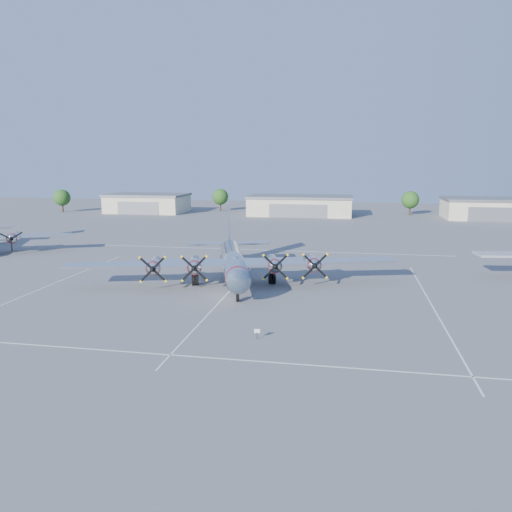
% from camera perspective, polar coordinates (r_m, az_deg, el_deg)
% --- Properties ---
extents(ground, '(260.00, 260.00, 0.00)m').
position_cam_1_polar(ground, '(59.86, -2.49, -3.46)').
color(ground, '#5C5C5F').
rests_on(ground, ground).
extents(parking_lines, '(60.00, 50.08, 0.01)m').
position_cam_1_polar(parking_lines, '(58.21, -2.88, -3.87)').
color(parking_lines, silver).
rests_on(parking_lines, ground).
extents(hangar_west, '(22.60, 14.60, 5.40)m').
position_cam_1_polar(hangar_west, '(150.67, -12.29, 5.94)').
color(hangar_west, '#B5AE90').
rests_on(hangar_west, ground).
extents(hangar_center, '(28.60, 14.60, 5.40)m').
position_cam_1_polar(hangar_center, '(139.63, 5.10, 5.78)').
color(hangar_center, '#B5AE90').
rests_on(hangar_center, ground).
extents(hangar_east, '(20.60, 14.60, 5.40)m').
position_cam_1_polar(hangar_east, '(143.32, 24.64, 4.98)').
color(hangar_east, '#B5AE90').
rests_on(hangar_east, ground).
extents(tree_far_west, '(4.80, 4.80, 6.64)m').
position_cam_1_polar(tree_far_west, '(158.48, -21.29, 6.23)').
color(tree_far_west, '#382619').
rests_on(tree_far_west, ground).
extents(tree_west, '(4.80, 4.80, 6.64)m').
position_cam_1_polar(tree_west, '(151.77, -4.10, 6.76)').
color(tree_west, '#382619').
rests_on(tree_west, ground).
extents(tree_east, '(4.80, 4.80, 6.64)m').
position_cam_1_polar(tree_east, '(145.89, 17.22, 6.15)').
color(tree_east, '#382619').
rests_on(tree_east, ground).
extents(main_bomber_b29, '(45.56, 36.97, 8.76)m').
position_cam_1_polar(main_bomber_b29, '(62.35, -2.62, -2.88)').
color(main_bomber_b29, silver).
rests_on(main_bomber_b29, ground).
extents(info_placard, '(0.48, 0.11, 0.91)m').
position_cam_1_polar(info_placard, '(42.17, 0.13, -8.69)').
color(info_placard, black).
rests_on(info_placard, ground).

